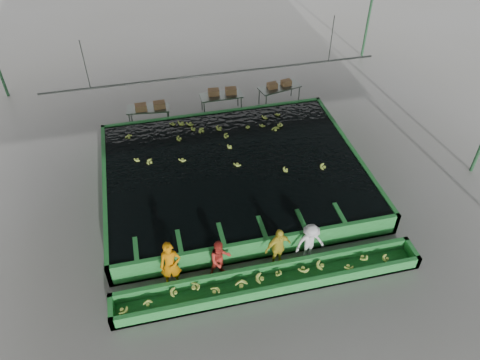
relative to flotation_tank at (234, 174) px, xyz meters
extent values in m
plane|color=slate|center=(0.00, -1.50, -0.45)|extent=(80.00, 80.00, 0.00)
cube|color=gray|center=(0.00, -1.50, 4.55)|extent=(20.00, 22.00, 0.04)
cube|color=black|center=(0.00, 0.00, 0.40)|extent=(9.70, 7.70, 0.00)
cylinder|color=#59605B|center=(0.00, 3.50, 2.55)|extent=(0.08, 0.08, 14.00)
cylinder|color=#59605B|center=(-5.00, 3.50, 3.55)|extent=(0.04, 0.04, 2.00)
cylinder|color=#59605B|center=(5.00, 3.50, 3.55)|extent=(0.04, 0.04, 2.00)
imported|color=#C87305|center=(-2.99, -4.30, 0.47)|extent=(0.70, 0.49, 1.83)
imported|color=#B32B21|center=(-1.43, -4.30, 0.31)|extent=(0.83, 0.70, 1.52)
imported|color=gold|center=(0.48, -4.30, 0.35)|extent=(1.01, 0.62, 1.61)
imported|color=silver|center=(1.58, -4.30, 0.31)|extent=(1.01, 0.61, 1.52)
camera|label=1|loc=(-3.02, -13.70, 11.95)|focal=35.00mm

